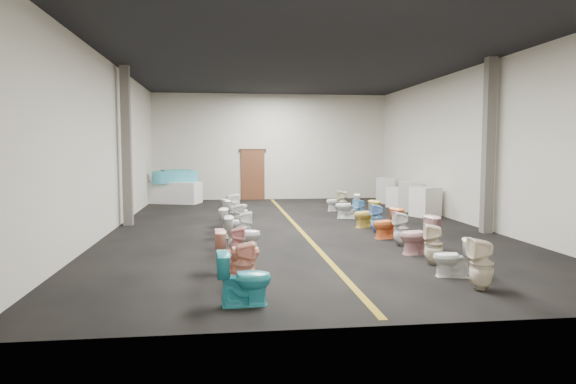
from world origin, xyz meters
The scene contains 40 objects.
floor centered at (0.00, 0.00, 0.00)m, with size 16.00×16.00×0.00m, color black.
ceiling centered at (0.00, 0.00, 4.50)m, with size 16.00×16.00×0.00m, color black.
wall_back centered at (0.00, 8.00, 2.25)m, with size 10.00×10.00×0.00m, color #BCB6A1.
wall_front centered at (0.00, -8.00, 2.25)m, with size 10.00×10.00×0.00m, color #BCB6A1.
wall_left centered at (-5.00, 0.00, 2.25)m, with size 16.00×16.00×0.00m, color #BCB6A1.
wall_right centered at (5.00, 0.00, 2.25)m, with size 16.00×16.00×0.00m, color #BCB6A1.
aisle_stripe centered at (0.00, 0.00, 0.00)m, with size 0.12×15.60×0.01m, color olive.
back_door centered at (-0.80, 7.94, 1.05)m, with size 1.00×0.10×2.10m, color #562D19.
door_frame centered at (-0.80, 7.95, 2.12)m, with size 1.15×0.08×0.10m, color #331C11.
column_left centered at (-4.75, 1.00, 2.25)m, with size 0.25×0.25×4.50m, color #59544C.
column_right centered at (4.75, -1.50, 2.25)m, with size 0.25×0.25×4.50m, color #59544C.
display_table centered at (-3.96, 6.83, 0.43)m, with size 1.92×0.96×0.85m, color silver.
bathtub centered at (-3.96, 6.83, 1.07)m, with size 1.78×1.09×0.55m.
appliance_crate_a centered at (4.40, 1.72, 0.47)m, with size 0.74×0.74×0.95m, color silver.
appliance_crate_b centered at (4.40, 3.18, 0.52)m, with size 0.75×0.75×1.03m, color beige.
appliance_crate_c centered at (4.40, 4.27, 0.38)m, with size 0.67×0.67×0.76m, color beige.
appliance_crate_d centered at (4.40, 5.81, 0.51)m, with size 0.71×0.71×1.02m, color beige.
toilet_left_0 centered at (-1.75, -6.95, 0.39)m, with size 0.43×0.76×0.77m, color teal.
toilet_left_1 centered at (-1.72, -6.01, 0.36)m, with size 0.33×0.33×0.73m, color #E89C85.
toilet_left_2 centered at (-1.80, -5.14, 0.40)m, with size 0.44×0.78×0.79m, color #F6A88E.
toilet_left_3 centered at (-1.79, -4.21, 0.35)m, with size 0.31×0.32×0.70m, color #D18C8B.
toilet_left_4 centered at (-1.64, -3.21, 0.38)m, with size 0.43×0.75×0.77m, color white.
toilet_left_5 centered at (-1.57, -2.32, 0.38)m, with size 0.34×0.35×0.75m, color white.
toilet_left_6 centered at (-1.77, -1.50, 0.37)m, with size 0.41×0.72×0.74m, color white.
toilet_left_7 centered at (-1.66, -0.50, 0.36)m, with size 0.33×0.34×0.73m, color silver.
toilet_left_8 centered at (-1.71, 0.35, 0.39)m, with size 0.44×0.77×0.78m, color silver.
toilet_left_9 centered at (-1.79, 1.32, 0.42)m, with size 0.38×0.39×0.85m, color white.
toilet_left_10 centered at (-1.60, 2.35, 0.34)m, with size 0.38×0.66×0.67m, color white.
toilet_right_0 centered at (1.94, -6.61, 0.41)m, with size 0.37×0.38×0.82m, color beige.
toilet_right_1 centered at (1.85, -5.78, 0.33)m, with size 0.37×0.66×0.67m, color white.
toilet_right_2 centered at (1.90, -4.86, 0.39)m, with size 0.35×0.36×0.78m, color beige.
toilet_right_3 centered at (1.98, -3.90, 0.40)m, with size 0.45×0.78×0.80m, color #CF9498.
toilet_right_4 centered at (1.95, -2.95, 0.39)m, with size 0.35×0.36×0.78m, color silver.
toilet_right_5 centered at (1.91, -2.01, 0.37)m, with size 0.41×0.72×0.74m, color orange.
toilet_right_6 centered at (1.93, -1.14, 0.38)m, with size 0.34×0.35×0.75m, color #69A1D8.
toilet_right_7 centered at (1.89, -0.25, 0.37)m, with size 0.42×0.73×0.75m, color gold.
toilet_right_8 centered at (1.98, 0.79, 0.34)m, with size 0.31×0.32×0.69m, color #6EBDED.
toilet_right_9 centered at (1.81, 1.60, 0.39)m, with size 0.44×0.77×0.78m, color silver.
toilet_right_10 centered at (1.87, 2.61, 0.40)m, with size 0.36×0.37×0.81m, color beige.
toilet_right_11 centered at (1.85, 3.49, 0.35)m, with size 0.39×0.68×0.69m, color white.
Camera 1 is at (-2.01, -14.00, 2.20)m, focal length 32.00 mm.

